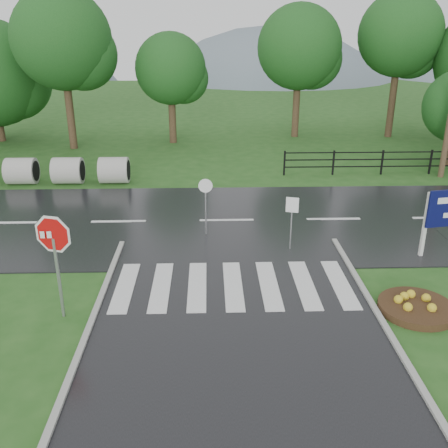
{
  "coord_description": "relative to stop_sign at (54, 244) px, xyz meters",
  "views": [
    {
      "loc": [
        -0.64,
        -7.23,
        6.82
      ],
      "look_at": [
        -0.22,
        6.0,
        1.5
      ],
      "focal_mm": 40.0,
      "sensor_mm": 36.0,
      "label": 1
    }
  ],
  "objects": [
    {
      "name": "stop_sign",
      "position": [
        0.0,
        0.0,
        0.0
      ],
      "size": [
        1.23,
        0.39,
        2.87
      ],
      "color": "#939399",
      "rests_on": "ground"
    },
    {
      "name": "hills",
      "position": [
        7.82,
        61.34,
        -17.52
      ],
      "size": [
        102.0,
        48.0,
        48.0
      ],
      "color": "slate",
      "rests_on": "ground"
    },
    {
      "name": "crosswalk",
      "position": [
        4.33,
        1.34,
        -1.92
      ],
      "size": [
        6.5,
        2.8,
        0.02
      ],
      "color": "silver",
      "rests_on": "ground"
    },
    {
      "name": "treeline",
      "position": [
        5.33,
        20.34,
        -1.98
      ],
      "size": [
        83.2,
        5.2,
        10.0
      ],
      "color": "#164718",
      "rests_on": "ground"
    },
    {
      "name": "ground",
      "position": [
        4.33,
        -3.66,
        -1.98
      ],
      "size": [
        120.0,
        120.0,
        0.0
      ],
      "primitive_type": "plane",
      "color": "#24521B",
      "rests_on": "ground"
    },
    {
      "name": "main_road",
      "position": [
        4.33,
        6.34,
        -1.98
      ],
      "size": [
        90.0,
        8.0,
        0.04
      ],
      "primitive_type": "cube",
      "color": "black",
      "rests_on": "ground"
    },
    {
      "name": "flower_bed",
      "position": [
        8.94,
        -0.06,
        -1.84
      ],
      "size": [
        1.91,
        1.91,
        0.38
      ],
      "color": "#332111",
      "rests_on": "ground"
    },
    {
      "name": "fence_west",
      "position": [
        12.08,
        12.34,
        -1.26
      ],
      "size": [
        9.58,
        0.08,
        1.2
      ],
      "color": "black",
      "rests_on": "ground"
    },
    {
      "name": "reg_sign_small",
      "position": [
        6.28,
        3.73,
        -0.68
      ],
      "size": [
        0.39,
        0.14,
        1.81
      ],
      "color": "#939399",
      "rests_on": "ground"
    },
    {
      "name": "reg_sign_round",
      "position": [
        3.56,
        5.04,
        -0.67
      ],
      "size": [
        0.48,
        0.06,
        2.04
      ],
      "color": "#939399",
      "rests_on": "ground"
    }
  ]
}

